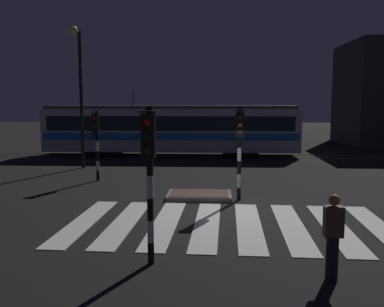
{
  "coord_description": "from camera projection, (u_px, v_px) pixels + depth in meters",
  "views": [
    {
      "loc": [
        -0.39,
        -13.06,
        3.45
      ],
      "look_at": [
        -1.29,
        3.64,
        1.4
      ],
      "focal_mm": 39.11,
      "sensor_mm": 36.0,
      "label": 1
    }
  ],
  "objects": [
    {
      "name": "crosswalk_zebra",
      "position": [
        228.0,
        225.0,
        11.8
      ],
      "size": [
        9.15,
        5.07,
        0.02
      ],
      "color": "silver",
      "rests_on": "ground"
    },
    {
      "name": "rail_far",
      "position": [
        220.0,
        154.0,
        27.76
      ],
      "size": [
        80.0,
        0.12,
        0.03
      ],
      "primitive_type": "cube",
      "color": "#59595E",
      "rests_on": "ground"
    },
    {
      "name": "traffic_light_kerb_mid_left",
      "position": [
        149.0,
        162.0,
        8.62
      ],
      "size": [
        0.36,
        0.42,
        3.37
      ],
      "color": "black",
      "rests_on": "ground"
    },
    {
      "name": "pedestrian_waiting_at_kerb",
      "position": [
        333.0,
        237.0,
        8.05
      ],
      "size": [
        0.36,
        0.24,
        1.71
      ],
      "color": "black",
      "rests_on": "ground"
    },
    {
      "name": "ground_plane",
      "position": [
        226.0,
        211.0,
        13.34
      ],
      "size": [
        120.0,
        120.0,
        0.0
      ],
      "primitive_type": "plane",
      "color": "black"
    },
    {
      "name": "tram",
      "position": [
        171.0,
        129.0,
        27.0
      ],
      "size": [
        16.4,
        2.58,
        4.15
      ],
      "color": "#B2BCC1",
      "rests_on": "ground"
    },
    {
      "name": "traffic_island",
      "position": [
        199.0,
        195.0,
        15.22
      ],
      "size": [
        2.32,
        1.5,
        0.18
      ],
      "color": "slate",
      "rests_on": "ground"
    },
    {
      "name": "street_lamp_trackside_left",
      "position": [
        79.0,
        81.0,
        21.35
      ],
      "size": [
        0.44,
        1.21,
        7.17
      ],
      "color": "black",
      "rests_on": "ground"
    },
    {
      "name": "rail_near",
      "position": [
        221.0,
        157.0,
        26.34
      ],
      "size": [
        80.0,
        0.12,
        0.03
      ],
      "primitive_type": "cube",
      "color": "#59595E",
      "rests_on": "ground"
    },
    {
      "name": "traffic_light_median_centre",
      "position": [
        240.0,
        140.0,
        14.45
      ],
      "size": [
        0.36,
        0.42,
        3.29
      ],
      "color": "black",
      "rests_on": "ground"
    },
    {
      "name": "traffic_light_corner_far_left",
      "position": [
        96.0,
        135.0,
        18.2
      ],
      "size": [
        0.36,
        0.42,
        3.09
      ],
      "color": "black",
      "rests_on": "ground"
    }
  ]
}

